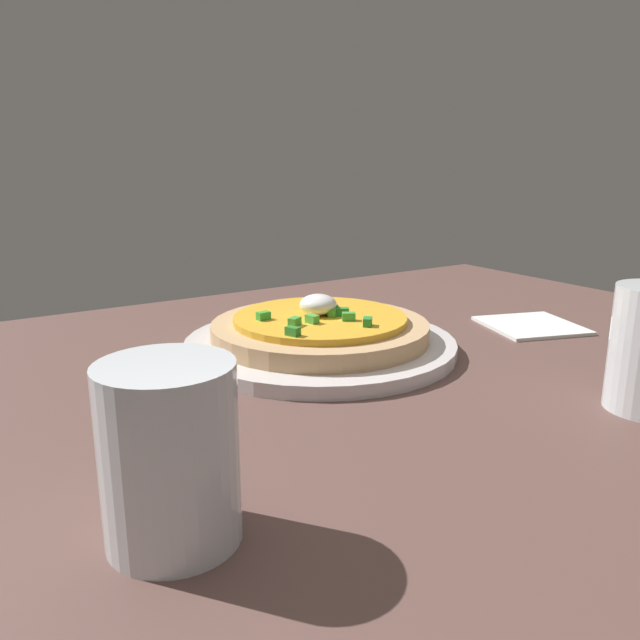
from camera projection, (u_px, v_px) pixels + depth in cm
name	position (u px, v px, depth cm)	size (l,w,h in cm)	color
dining_table	(399.00, 384.00, 58.86)	(98.14, 79.73, 3.03)	brown
plate	(320.00, 345.00, 63.77)	(27.66, 27.66, 1.32)	silver
pizza	(320.00, 327.00, 63.29)	(22.14, 22.14, 4.58)	tan
cup_far	(170.00, 463.00, 31.42)	(7.02, 7.02, 9.60)	silver
napkin	(531.00, 326.00, 72.93)	(10.15, 10.15, 0.40)	white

